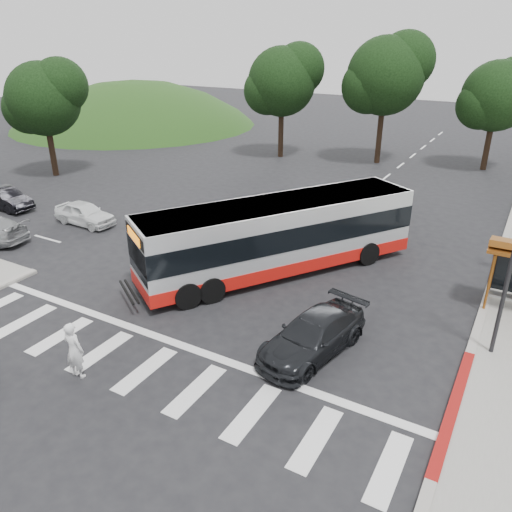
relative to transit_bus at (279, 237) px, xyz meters
The scene contains 14 objects.
ground 4.03m from the transit_bus, 95.45° to the right, with size 140.00×140.00×0.00m, color black.
curb_east 9.80m from the transit_bus, 26.62° to the left, with size 0.30×40.00×0.15m, color #9E9991.
curb_east_red 10.46m from the transit_bus, 33.22° to the right, with size 0.32×6.00×0.15m, color maroon.
hillside_nw 41.75m from the transit_bus, 140.85° to the left, with size 44.00×44.00×10.00m, color #1C4315.
crosswalk_ladder 8.82m from the transit_bus, 92.31° to the right, with size 18.00×2.60×0.01m, color silver.
tree_north_a 23.13m from the transit_bus, 95.78° to the left, with size 6.60×6.15×10.17m.
tree_north_b 25.38m from the transit_bus, 76.80° to the left, with size 5.72×5.33×8.43m.
tree_north_c 23.31m from the transit_bus, 116.73° to the left, with size 6.16×5.74×9.30m.
tree_west_a 23.52m from the transit_bus, 163.98° to the left, with size 5.72×5.33×8.43m.
transit_bus is the anchor object (origin of this frame).
pedestrian 10.15m from the transit_bus, 101.50° to the right, with size 0.71×0.46×1.94m, color white.
dark_sedan 6.48m from the transit_bus, 52.14° to the right, with size 1.88×4.63×1.34m, color black.
west_car_white 12.30m from the transit_bus, behind, with size 1.52×3.78×1.29m, color white.
west_car_black 18.59m from the transit_bus, behind, with size 1.37×3.93×1.30m, color black.
Camera 1 is at (9.66, -14.66, 10.03)m, focal length 35.00 mm.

